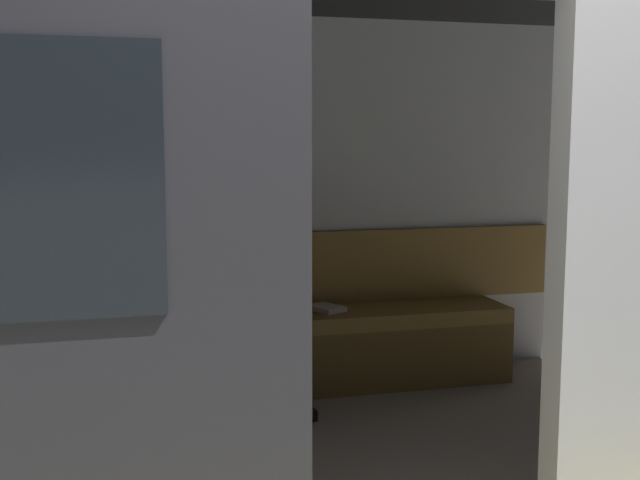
{
  "coord_description": "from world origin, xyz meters",
  "views": [
    {
      "loc": [
        0.98,
        2.3,
        1.47
      ],
      "look_at": [
        0.08,
        -1.15,
        1.01
      ],
      "focal_mm": 44.06,
      "sensor_mm": 36.0,
      "label": 1
    }
  ],
  "objects_px": {
    "bench_seat": "(294,333)",
    "grab_pole_door": "(293,247)",
    "person_seated": "(265,281)",
    "book": "(326,308)",
    "handbag": "(179,305)",
    "train_car": "(329,132)"
  },
  "relations": [
    {
      "from": "handbag",
      "to": "book",
      "type": "height_order",
      "value": "handbag"
    },
    {
      "from": "train_car",
      "to": "bench_seat",
      "type": "xyz_separation_m",
      "value": [
        -0.05,
        -0.94,
        -1.15
      ]
    },
    {
      "from": "train_car",
      "to": "book",
      "type": "distance_m",
      "value": 1.47
    },
    {
      "from": "handbag",
      "to": "bench_seat",
      "type": "bearing_deg",
      "value": 176.88
    },
    {
      "from": "person_seated",
      "to": "book",
      "type": "relative_size",
      "value": 5.42
    },
    {
      "from": "bench_seat",
      "to": "grab_pole_door",
      "type": "bearing_deg",
      "value": 77.26
    },
    {
      "from": "book",
      "to": "grab_pole_door",
      "type": "xyz_separation_m",
      "value": [
        0.57,
        1.68,
        0.61
      ]
    },
    {
      "from": "bench_seat",
      "to": "handbag",
      "type": "distance_m",
      "value": 0.68
    },
    {
      "from": "handbag",
      "to": "book",
      "type": "bearing_deg",
      "value": -177.26
    },
    {
      "from": "person_seated",
      "to": "grab_pole_door",
      "type": "bearing_deg",
      "value": 83.27
    },
    {
      "from": "bench_seat",
      "to": "handbag",
      "type": "bearing_deg",
      "value": -3.12
    },
    {
      "from": "person_seated",
      "to": "book",
      "type": "xyz_separation_m",
      "value": [
        -0.39,
        -0.13,
        -0.2
      ]
    },
    {
      "from": "bench_seat",
      "to": "book",
      "type": "height_order",
      "value": "book"
    },
    {
      "from": "train_car",
      "to": "grab_pole_door",
      "type": "xyz_separation_m",
      "value": [
        0.31,
        0.66,
        -0.42
      ]
    },
    {
      "from": "bench_seat",
      "to": "book",
      "type": "distance_m",
      "value": 0.26
    },
    {
      "from": "bench_seat",
      "to": "person_seated",
      "type": "relative_size",
      "value": 2.22
    },
    {
      "from": "train_car",
      "to": "person_seated",
      "type": "distance_m",
      "value": 1.22
    },
    {
      "from": "bench_seat",
      "to": "person_seated",
      "type": "bearing_deg",
      "value": 16.08
    },
    {
      "from": "train_car",
      "to": "book",
      "type": "bearing_deg",
      "value": -104.32
    },
    {
      "from": "train_car",
      "to": "bench_seat",
      "type": "relative_size",
      "value": 2.42
    },
    {
      "from": "handbag",
      "to": "grab_pole_door",
      "type": "bearing_deg",
      "value": 100.01
    },
    {
      "from": "handbag",
      "to": "grab_pole_door",
      "type": "distance_m",
      "value": 1.75
    }
  ]
}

